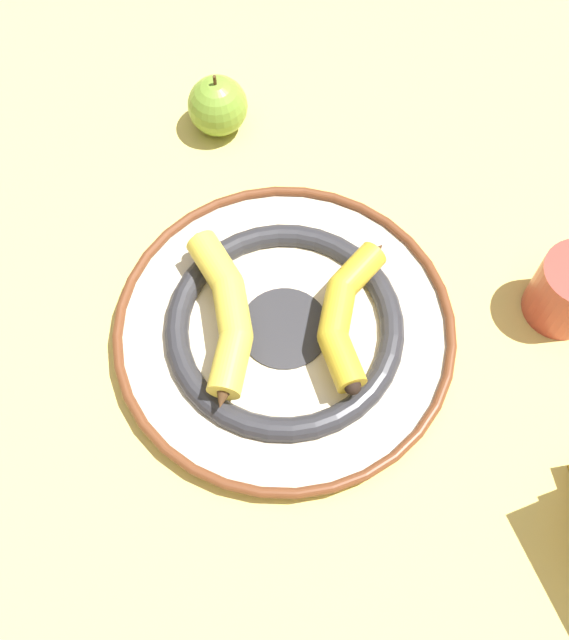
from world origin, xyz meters
The scene contains 5 objects.
ground_plane centered at (0.00, 0.00, 0.00)m, with size 2.80×2.80×0.00m, color #E5CC6B.
decorative_bowl centered at (0.02, -0.02, 0.02)m, with size 0.36×0.36×0.03m.
banana_a centered at (-0.03, -0.05, 0.05)m, with size 0.09×0.17×0.03m.
banana_b centered at (0.07, 0.01, 0.05)m, with size 0.14×0.17×0.03m.
apple centered at (0.24, -0.22, 0.04)m, with size 0.07×0.07×0.08m.
Camera 1 is at (-0.15, 0.28, 0.72)m, focal length 42.00 mm.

